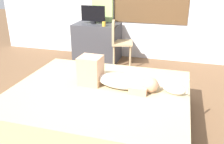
{
  "coord_description": "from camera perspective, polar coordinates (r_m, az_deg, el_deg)",
  "views": [
    {
      "loc": [
        0.79,
        -2.44,
        1.68
      ],
      "look_at": [
        0.06,
        0.13,
        0.59
      ],
      "focal_mm": 39.04,
      "sensor_mm": 36.0,
      "label": 1
    }
  ],
  "objects": [
    {
      "name": "cat",
      "position": [
        2.77,
        13.89,
        -3.62
      ],
      "size": [
        0.34,
        0.19,
        0.21
      ],
      "color": "silver",
      "rests_on": "bed"
    },
    {
      "name": "person_lying",
      "position": [
        2.82,
        0.3,
        -1.33
      ],
      "size": [
        0.94,
        0.3,
        0.34
      ],
      "color": "silver",
      "rests_on": "bed"
    },
    {
      "name": "bed",
      "position": [
        2.91,
        -3.01,
        -8.01
      ],
      "size": [
        2.07,
        1.74,
        0.44
      ],
      "color": "brown",
      "rests_on": "ground"
    },
    {
      "name": "cup",
      "position": [
        4.67,
        -1.92,
        11.17
      ],
      "size": [
        0.07,
        0.07,
        0.09
      ],
      "primitive_type": "cylinder",
      "color": "gold",
      "rests_on": "desk"
    },
    {
      "name": "chair_by_desk",
      "position": [
        4.58,
        1.55,
        7.44
      ],
      "size": [
        0.46,
        0.46,
        0.86
      ],
      "color": "tan",
      "rests_on": "ground"
    },
    {
      "name": "tv_monitor",
      "position": [
        4.91,
        -4.45,
        13.31
      ],
      "size": [
        0.48,
        0.1,
        0.35
      ],
      "color": "black",
      "rests_on": "desk"
    },
    {
      "name": "ground_plane",
      "position": [
        3.06,
        -1.75,
        -11.0
      ],
      "size": [
        16.0,
        16.0,
        0.0
      ],
      "primitive_type": "plane",
      "color": "brown"
    },
    {
      "name": "desk",
      "position": [
        5.0,
        -3.49,
        7.04
      ],
      "size": [
        0.9,
        0.56,
        0.74
      ],
      "color": "#38383D",
      "rests_on": "ground"
    }
  ]
}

